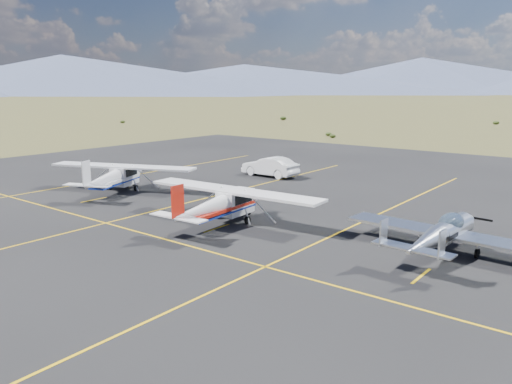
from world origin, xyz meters
TOP-DOWN VIEW (x-y plane):
  - ground at (0.00, 0.00)m, footprint 1600.00×1600.00m
  - apron at (0.00, 7.00)m, footprint 72.00×72.00m
  - aircraft_low_wing at (0.14, -3.32)m, footprint 7.06×9.84m
  - aircraft_cessna at (-2.37, 7.72)m, footprint 6.57×10.94m
  - aircraft_plain at (-0.75, 19.17)m, footprint 7.82×10.58m
  - sedan at (11.32, 14.58)m, footprint 1.82×4.96m

SIDE VIEW (x-z plane):
  - ground at x=0.00m, z-range 0.00..0.00m
  - apron at x=0.00m, z-range -0.01..0.01m
  - sedan at x=11.32m, z-range 0.01..1.63m
  - aircraft_low_wing at x=0.14m, z-range -0.05..2.09m
  - aircraft_plain at x=-0.75m, z-range -0.15..2.60m
  - aircraft_cessna at x=-2.37m, z-range -0.15..2.61m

